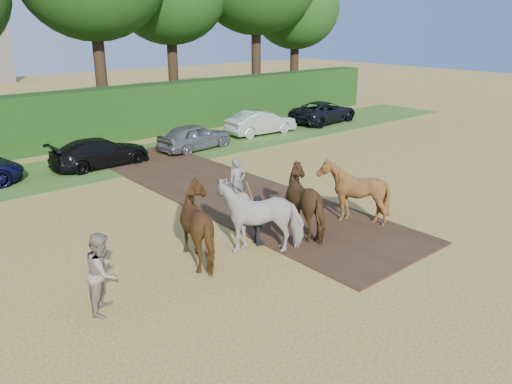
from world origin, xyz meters
name	(u,v)px	position (x,y,z in m)	size (l,w,h in m)	color
ground	(334,263)	(0.00, 0.00, 0.00)	(120.00, 120.00, 0.00)	gold
earth_strip	(227,191)	(1.50, 7.00, 0.03)	(4.50, 17.00, 0.05)	#472D1C
grass_verge	(115,162)	(0.00, 14.00, 0.01)	(50.00, 5.00, 0.03)	#38601E
hedgerow	(75,119)	(0.00, 18.50, 1.50)	(46.00, 1.60, 3.00)	#14380F
spectator_near	(103,272)	(-5.95, 1.90, 0.98)	(0.96, 0.74, 1.97)	#B3A28D
spectator_far	(258,220)	(-0.83, 2.37, 0.79)	(0.93, 0.39, 1.58)	#21242D
plough_team	(284,206)	(0.10, 2.18, 1.07)	(7.41, 5.21, 2.15)	brown
parked_cars	(152,142)	(2.16, 14.10, 0.71)	(35.76, 3.20, 1.46)	silver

